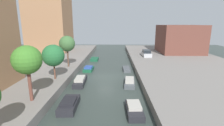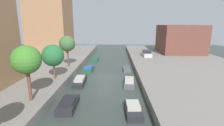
{
  "view_description": "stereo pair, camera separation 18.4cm",
  "coord_description": "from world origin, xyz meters",
  "px_view_note": "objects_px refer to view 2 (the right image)",
  "views": [
    {
      "loc": [
        1.51,
        -25.4,
        8.31
      ],
      "look_at": [
        0.96,
        3.3,
        1.51
      ],
      "focal_mm": 26.76,
      "sensor_mm": 36.0,
      "label": 1
    },
    {
      "loc": [
        1.69,
        -25.4,
        8.31
      ],
      "look_at": [
        0.96,
        3.3,
        1.51
      ],
      "focal_mm": 26.76,
      "sensor_mm": 36.0,
      "label": 2
    }
  ],
  "objects_px": {
    "street_tree_3": "(67,44)",
    "parked_car": "(147,53)",
    "low_block_right": "(180,39)",
    "moored_boat_left_2": "(80,81)",
    "street_tree_2": "(53,55)",
    "apartment_tower_far": "(49,7)",
    "moored_boat_right_1": "(133,109)",
    "street_tree_1": "(26,60)",
    "moored_boat_left_4": "(95,59)",
    "moored_boat_right_2": "(129,82)",
    "moored_boat_left_1": "(68,104)",
    "moored_boat_right_3": "(126,69)",
    "moored_boat_left_3": "(89,69)"
  },
  "relations": [
    {
      "from": "street_tree_3",
      "to": "moored_boat_right_3",
      "type": "distance_m",
      "value": 11.3
    },
    {
      "from": "apartment_tower_far",
      "to": "moored_boat_right_1",
      "type": "height_order",
      "value": "apartment_tower_far"
    },
    {
      "from": "street_tree_3",
      "to": "parked_car",
      "type": "height_order",
      "value": "street_tree_3"
    },
    {
      "from": "moored_boat_right_1",
      "to": "low_block_right",
      "type": "bearing_deg",
      "value": 63.16
    },
    {
      "from": "apartment_tower_far",
      "to": "moored_boat_right_1",
      "type": "xyz_separation_m",
      "value": [
        19.33,
        -30.97,
        -12.25
      ]
    },
    {
      "from": "street_tree_1",
      "to": "parked_car",
      "type": "bearing_deg",
      "value": 56.56
    },
    {
      "from": "street_tree_1",
      "to": "street_tree_2",
      "type": "relative_size",
      "value": 1.16
    },
    {
      "from": "low_block_right",
      "to": "moored_boat_left_2",
      "type": "height_order",
      "value": "low_block_right"
    },
    {
      "from": "street_tree_1",
      "to": "low_block_right",
      "type": "bearing_deg",
      "value": 49.22
    },
    {
      "from": "street_tree_2",
      "to": "moored_boat_right_1",
      "type": "distance_m",
      "value": 12.73
    },
    {
      "from": "parked_car",
      "to": "moored_boat_right_2",
      "type": "xyz_separation_m",
      "value": [
        -5.15,
        -16.0,
        -1.22
      ]
    },
    {
      "from": "street_tree_2",
      "to": "moored_boat_right_3",
      "type": "relative_size",
      "value": 1.37
    },
    {
      "from": "street_tree_3",
      "to": "moored_boat_left_1",
      "type": "distance_m",
      "value": 13.95
    },
    {
      "from": "moored_boat_right_2",
      "to": "moored_boat_left_4",
      "type": "bearing_deg",
      "value": 113.35
    },
    {
      "from": "street_tree_1",
      "to": "moored_boat_left_4",
      "type": "xyz_separation_m",
      "value": [
        3.34,
        22.92,
        -4.75
      ]
    },
    {
      "from": "low_block_right",
      "to": "moored_boat_right_2",
      "type": "bearing_deg",
      "value": -124.09
    },
    {
      "from": "moored_boat_left_3",
      "to": "moored_boat_right_3",
      "type": "relative_size",
      "value": 0.96
    },
    {
      "from": "apartment_tower_far",
      "to": "street_tree_3",
      "type": "distance_m",
      "value": 21.22
    },
    {
      "from": "street_tree_3",
      "to": "moored_boat_left_4",
      "type": "relative_size",
      "value": 1.76
    },
    {
      "from": "street_tree_3",
      "to": "low_block_right",
      "type": "bearing_deg",
      "value": 32.1
    },
    {
      "from": "street_tree_3",
      "to": "moored_boat_right_1",
      "type": "relative_size",
      "value": 1.53
    },
    {
      "from": "moored_boat_left_2",
      "to": "moored_boat_left_4",
      "type": "bearing_deg",
      "value": 89.4
    },
    {
      "from": "street_tree_2",
      "to": "moored_boat_left_3",
      "type": "xyz_separation_m",
      "value": [
        3.31,
        7.81,
        -3.9
      ]
    },
    {
      "from": "moored_boat_right_3",
      "to": "moored_boat_right_2",
      "type": "bearing_deg",
      "value": -90.37
    },
    {
      "from": "apartment_tower_far",
      "to": "moored_boat_right_3",
      "type": "height_order",
      "value": "apartment_tower_far"
    },
    {
      "from": "street_tree_1",
      "to": "parked_car",
      "type": "height_order",
      "value": "street_tree_1"
    },
    {
      "from": "street_tree_2",
      "to": "apartment_tower_far",
      "type": "bearing_deg",
      "value": 111.33
    },
    {
      "from": "moored_boat_left_1",
      "to": "moored_boat_right_3",
      "type": "bearing_deg",
      "value": 64.44
    },
    {
      "from": "street_tree_3",
      "to": "parked_car",
      "type": "relative_size",
      "value": 1.25
    },
    {
      "from": "street_tree_2",
      "to": "moored_boat_left_1",
      "type": "bearing_deg",
      "value": -60.04
    },
    {
      "from": "street_tree_1",
      "to": "apartment_tower_far",
      "type": "bearing_deg",
      "value": 107.09
    },
    {
      "from": "apartment_tower_far",
      "to": "moored_boat_left_4",
      "type": "height_order",
      "value": "apartment_tower_far"
    },
    {
      "from": "low_block_right",
      "to": "moored_boat_right_3",
      "type": "distance_m",
      "value": 20.68
    },
    {
      "from": "low_block_right",
      "to": "moored_boat_right_3",
      "type": "xyz_separation_m",
      "value": [
        -14.43,
        -14.2,
        -4.23
      ]
    },
    {
      "from": "moored_boat_right_3",
      "to": "parked_car",
      "type": "bearing_deg",
      "value": 59.93
    },
    {
      "from": "moored_boat_left_4",
      "to": "moored_boat_left_2",
      "type": "bearing_deg",
      "value": -90.6
    },
    {
      "from": "low_block_right",
      "to": "moored_boat_left_4",
      "type": "relative_size",
      "value": 3.38
    },
    {
      "from": "street_tree_2",
      "to": "moored_boat_left_4",
      "type": "distance_m",
      "value": 17.22
    },
    {
      "from": "low_block_right",
      "to": "street_tree_3",
      "type": "height_order",
      "value": "low_block_right"
    },
    {
      "from": "moored_boat_left_2",
      "to": "street_tree_2",
      "type": "bearing_deg",
      "value": -163.13
    },
    {
      "from": "moored_boat_left_1",
      "to": "moored_boat_right_3",
      "type": "xyz_separation_m",
      "value": [
        6.67,
        13.95,
        -0.16
      ]
    },
    {
      "from": "moored_boat_right_2",
      "to": "moored_boat_right_3",
      "type": "xyz_separation_m",
      "value": [
        0.05,
        7.19,
        -0.14
      ]
    },
    {
      "from": "street_tree_2",
      "to": "parked_car",
      "type": "distance_m",
      "value": 22.76
    },
    {
      "from": "street_tree_1",
      "to": "moored_boat_left_3",
      "type": "height_order",
      "value": "street_tree_1"
    },
    {
      "from": "street_tree_1",
      "to": "moored_boat_right_1",
      "type": "bearing_deg",
      "value": -2.57
    },
    {
      "from": "moored_boat_right_1",
      "to": "moored_boat_left_3",
      "type": "bearing_deg",
      "value": 114.24
    },
    {
      "from": "street_tree_2",
      "to": "moored_boat_left_2",
      "type": "xyz_separation_m",
      "value": [
        3.18,
        0.96,
        -3.82
      ]
    },
    {
      "from": "apartment_tower_far",
      "to": "street_tree_2",
      "type": "height_order",
      "value": "apartment_tower_far"
    },
    {
      "from": "parked_car",
      "to": "moored_boat_right_1",
      "type": "distance_m",
      "value": 24.23
    },
    {
      "from": "apartment_tower_far",
      "to": "street_tree_2",
      "type": "bearing_deg",
      "value": -68.67
    }
  ]
}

